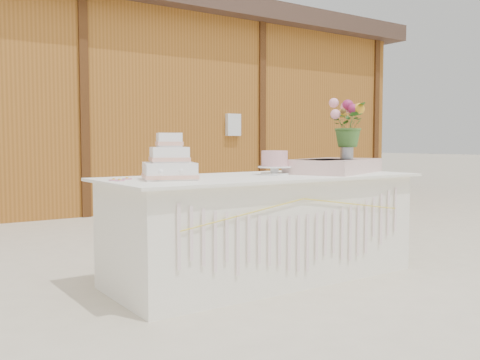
% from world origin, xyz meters
% --- Properties ---
extents(ground, '(80.00, 80.00, 0.00)m').
position_xyz_m(ground, '(0.00, 0.00, 0.00)').
color(ground, beige).
rests_on(ground, ground).
extents(barn, '(12.60, 4.60, 3.30)m').
position_xyz_m(barn, '(-0.01, 5.99, 1.68)').
color(barn, '#955A1F').
rests_on(barn, ground).
extents(cake_table, '(2.40, 1.00, 0.77)m').
position_xyz_m(cake_table, '(0.00, -0.00, 0.39)').
color(cake_table, white).
rests_on(cake_table, ground).
extents(wedding_cake, '(0.44, 0.44, 0.31)m').
position_xyz_m(wedding_cake, '(-0.77, 0.02, 0.87)').
color(wedding_cake, white).
rests_on(wedding_cake, cake_table).
extents(pink_cake_stand, '(0.25, 0.25, 0.18)m').
position_xyz_m(pink_cake_stand, '(0.14, 0.04, 0.87)').
color(pink_cake_stand, white).
rests_on(pink_cake_stand, cake_table).
extents(satin_runner, '(1.01, 0.82, 0.11)m').
position_xyz_m(satin_runner, '(0.71, -0.03, 0.83)').
color(satin_runner, beige).
rests_on(satin_runner, cake_table).
extents(flower_vase, '(0.11, 0.11, 0.15)m').
position_xyz_m(flower_vase, '(0.83, -0.05, 0.95)').
color(flower_vase, '#B1B2B6').
rests_on(flower_vase, satin_runner).
extents(bouquet, '(0.43, 0.43, 0.36)m').
position_xyz_m(bouquet, '(0.83, -0.05, 1.21)').
color(bouquet, '#3C692A').
rests_on(bouquet, flower_vase).
extents(loose_flowers, '(0.19, 0.34, 0.02)m').
position_xyz_m(loose_flowers, '(-1.06, 0.11, 0.78)').
color(loose_flowers, pink).
rests_on(loose_flowers, cake_table).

